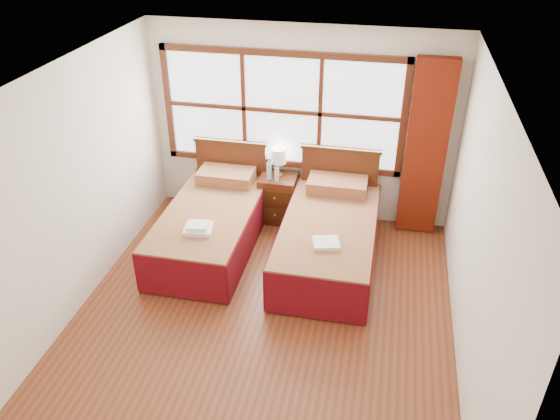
# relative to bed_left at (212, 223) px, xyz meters

# --- Properties ---
(floor) EXTENTS (4.50, 4.50, 0.00)m
(floor) POSITION_rel_bed_left_xyz_m (0.94, -1.20, -0.32)
(floor) COLOR brown
(floor) RESTS_ON ground
(ceiling) EXTENTS (4.50, 4.50, 0.00)m
(ceiling) POSITION_rel_bed_left_xyz_m (0.94, -1.20, 2.28)
(ceiling) COLOR white
(ceiling) RESTS_ON wall_back
(wall_back) EXTENTS (4.00, 0.00, 4.00)m
(wall_back) POSITION_rel_bed_left_xyz_m (0.94, 1.05, 0.98)
(wall_back) COLOR silver
(wall_back) RESTS_ON floor
(wall_left) EXTENTS (0.00, 4.50, 4.50)m
(wall_left) POSITION_rel_bed_left_xyz_m (-1.06, -1.20, 0.98)
(wall_left) COLOR silver
(wall_left) RESTS_ON floor
(wall_right) EXTENTS (0.00, 4.50, 4.50)m
(wall_right) POSITION_rel_bed_left_xyz_m (2.94, -1.20, 0.98)
(wall_right) COLOR silver
(wall_right) RESTS_ON floor
(window) EXTENTS (3.16, 0.06, 1.56)m
(window) POSITION_rel_bed_left_xyz_m (0.69, 1.02, 1.18)
(window) COLOR white
(window) RESTS_ON wall_back
(curtain) EXTENTS (0.50, 0.16, 2.30)m
(curtain) POSITION_rel_bed_left_xyz_m (2.54, 0.91, 0.85)
(curtain) COLOR maroon
(curtain) RESTS_ON wall_back
(bed_left) EXTENTS (1.08, 2.10, 1.05)m
(bed_left) POSITION_rel_bed_left_xyz_m (0.00, 0.00, 0.00)
(bed_left) COLOR #41240D
(bed_left) RESTS_ON floor
(bed_right) EXTENTS (1.11, 2.16, 1.08)m
(bed_right) POSITION_rel_bed_left_xyz_m (1.49, -0.00, 0.01)
(bed_right) COLOR #41240D
(bed_right) RESTS_ON floor
(nightstand) EXTENTS (0.49, 0.48, 0.65)m
(nightstand) POSITION_rel_bed_left_xyz_m (0.69, 0.80, 0.00)
(nightstand) COLOR #4C2110
(nightstand) RESTS_ON floor
(towels_left) EXTENTS (0.35, 0.32, 0.09)m
(towels_left) POSITION_rel_bed_left_xyz_m (0.03, -0.54, 0.28)
(towels_left) COLOR white
(towels_left) RESTS_ON bed_left
(towels_right) EXTENTS (0.34, 0.31, 0.04)m
(towels_right) POSITION_rel_bed_left_xyz_m (1.52, -0.55, 0.28)
(towels_right) COLOR white
(towels_right) RESTS_ON bed_right
(lamp) EXTENTS (0.20, 0.20, 0.39)m
(lamp) POSITION_rel_bed_left_xyz_m (0.69, 0.84, 0.61)
(lamp) COLOR gold
(lamp) RESTS_ON nightstand
(bottle_near) EXTENTS (0.07, 0.07, 0.26)m
(bottle_near) POSITION_rel_bed_left_xyz_m (0.59, 0.73, 0.45)
(bottle_near) COLOR #A4C1D3
(bottle_near) RESTS_ON nightstand
(bottle_far) EXTENTS (0.06, 0.06, 0.22)m
(bottle_far) POSITION_rel_bed_left_xyz_m (0.69, 0.68, 0.43)
(bottle_far) COLOR #A4C1D3
(bottle_far) RESTS_ON nightstand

